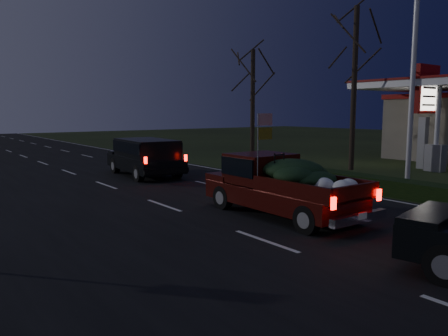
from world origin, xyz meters
TOP-DOWN VIEW (x-y plane):
  - ground at (0.00, 0.00)m, footprint 120.00×120.00m
  - road_asphalt at (0.00, 0.00)m, footprint 14.00×120.00m
  - hedge_row at (7.80, 3.00)m, footprint 1.00×10.00m
  - light_pole at (9.50, 2.00)m, footprint 0.50×0.90m
  - gas_price_pylon at (16.00, 4.99)m, footprint 2.00×0.41m
  - gas_canopy at (18.00, 6.00)m, footprint 7.10×6.10m
  - bare_tree_mid at (12.50, 7.00)m, footprint 3.60×3.60m
  - bare_tree_far at (11.50, 14.00)m, footprint 3.60×3.60m
  - pickup_truck at (2.15, 1.72)m, footprint 2.03×5.21m
  - lead_suv at (2.58, 11.41)m, footprint 2.53×5.21m

SIDE VIEW (x-z plane):
  - ground at x=0.00m, z-range 0.00..0.00m
  - road_asphalt at x=0.00m, z-range 0.00..0.02m
  - hedge_row at x=7.80m, z-range 0.00..0.60m
  - pickup_truck at x=2.15m, z-range -0.34..2.38m
  - lead_suv at x=2.58m, z-range 0.37..1.82m
  - gas_price_pylon at x=16.00m, z-range 0.98..6.56m
  - gas_canopy at x=18.00m, z-range 1.91..6.79m
  - bare_tree_far at x=11.50m, z-range 1.73..8.73m
  - light_pole at x=9.50m, z-range 0.90..10.06m
  - bare_tree_mid at x=12.50m, z-range 2.10..10.60m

